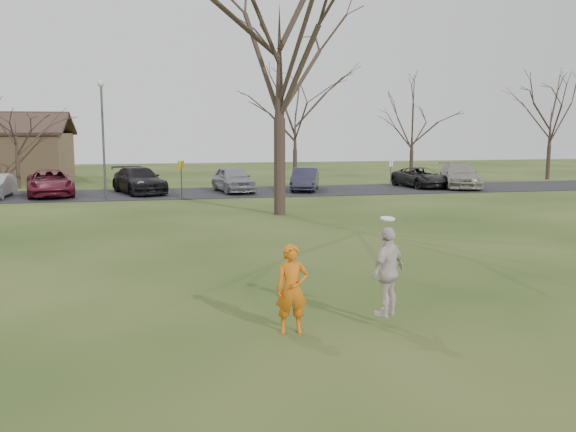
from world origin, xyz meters
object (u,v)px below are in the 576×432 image
at_px(car_3, 139,180).
at_px(big_tree, 279,52).
at_px(car_5, 305,179).
at_px(car_7, 459,176).
at_px(car_4, 233,179).
at_px(catching_play, 388,271).
at_px(car_2, 50,183).
at_px(player_defender, 292,289).
at_px(car_6, 420,177).
at_px(lamp_post, 103,125).

xyz_separation_m(car_3, big_tree, (6.33, -10.41, 6.20)).
distance_m(car_5, car_7, 10.18).
height_order(car_4, catching_play, catching_play).
bearing_deg(car_5, car_3, -163.98).
relative_size(car_2, car_7, 0.98).
bearing_deg(car_5, big_tree, -91.41).
xyz_separation_m(car_4, car_5, (4.45, 0.03, -0.07)).
bearing_deg(car_3, car_4, -23.60).
bearing_deg(car_4, catching_play, -100.06).
bearing_deg(car_5, car_7, 17.09).
relative_size(car_2, big_tree, 0.37).
height_order(player_defender, car_5, player_defender).
relative_size(car_3, catching_play, 2.81).
xyz_separation_m(player_defender, car_6, (14.36, 26.01, -0.13)).
height_order(car_2, car_4, car_4).
bearing_deg(lamp_post, car_5, 12.13).
height_order(car_4, big_tree, big_tree).
relative_size(car_3, lamp_post, 0.84).
bearing_deg(car_7, car_3, -165.53).
bearing_deg(car_3, car_7, -20.82).
bearing_deg(car_7, big_tree, -128.38).
xyz_separation_m(car_7, big_tree, (-13.79, -9.76, 6.18)).
bearing_deg(catching_play, car_6, 64.30).
height_order(player_defender, car_7, player_defender).
xyz_separation_m(car_3, lamp_post, (-1.67, -2.91, 3.17)).
bearing_deg(catching_play, car_4, 89.47).
xyz_separation_m(player_defender, car_5, (6.51, 25.51, -0.08)).
xyz_separation_m(car_2, big_tree, (11.18, -9.93, 6.23)).
bearing_deg(lamp_post, big_tree, -43.15).
bearing_deg(car_7, catching_play, -104.08).
distance_m(car_6, lamp_post, 19.96).
bearing_deg(car_7, lamp_post, -157.76).
distance_m(car_3, car_7, 20.13).
distance_m(player_defender, big_tree, 16.96).
bearing_deg(car_6, catching_play, -123.23).
distance_m(car_7, lamp_post, 22.13).
distance_m(player_defender, car_4, 25.57).
distance_m(lamp_post, big_tree, 11.38).
xyz_separation_m(car_4, car_7, (14.63, -0.21, 0.01)).
bearing_deg(player_defender, car_4, 91.33).
bearing_deg(car_3, player_defender, -101.43).
height_order(car_7, lamp_post, lamp_post).
xyz_separation_m(player_defender, car_4, (2.06, 25.49, -0.01)).
height_order(player_defender, car_3, player_defender).
xyz_separation_m(car_6, catching_play, (-12.54, -26.05, 0.38)).
distance_m(car_5, big_tree, 12.33).
distance_m(car_6, car_7, 2.44).
xyz_separation_m(car_5, lamp_post, (-11.61, -2.49, 3.23)).
height_order(car_5, big_tree, big_tree).
xyz_separation_m(car_2, catching_play, (10.10, -25.50, 0.29)).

